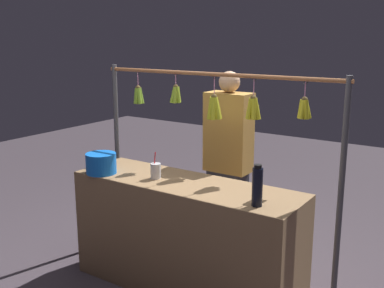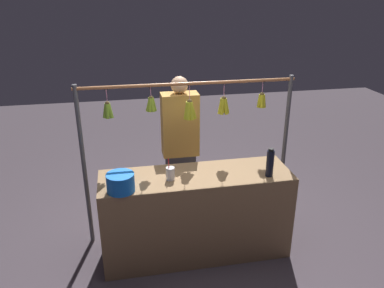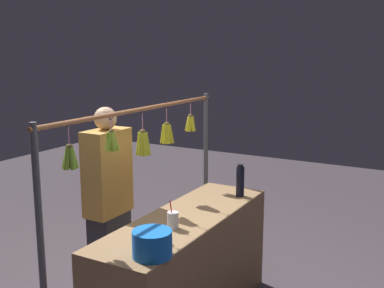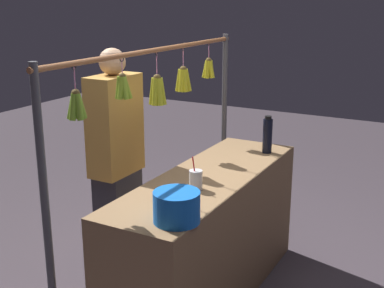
{
  "view_description": "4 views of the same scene",
  "coord_description": "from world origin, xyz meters",
  "px_view_note": "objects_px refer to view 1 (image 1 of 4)",
  "views": [
    {
      "loc": [
        -1.97,
        2.82,
        1.99
      ],
      "look_at": [
        -0.06,
        0.0,
        1.2
      ],
      "focal_mm": 43.88,
      "sensor_mm": 36.0,
      "label": 1
    },
    {
      "loc": [
        0.66,
        3.2,
        2.57
      ],
      "look_at": [
        0.04,
        0.0,
        1.22
      ],
      "focal_mm": 35.61,
      "sensor_mm": 36.0,
      "label": 2
    },
    {
      "loc": [
        2.96,
        1.73,
        2.14
      ],
      "look_at": [
        -0.1,
        0.0,
        1.44
      ],
      "focal_mm": 44.25,
      "sensor_mm": 36.0,
      "label": 3
    },
    {
      "loc": [
        2.84,
        1.43,
        2.03
      ],
      "look_at": [
        0.22,
        0.0,
        1.17
      ],
      "focal_mm": 47.9,
      "sensor_mm": 36.0,
      "label": 4
    }
  ],
  "objects_px": {
    "water_bottle": "(257,186)",
    "vendor_person": "(228,167)",
    "blue_bucket": "(101,163)",
    "drink_cup": "(156,171)"
  },
  "relations": [
    {
      "from": "water_bottle",
      "to": "vendor_person",
      "type": "relative_size",
      "value": 0.17
    },
    {
      "from": "water_bottle",
      "to": "blue_bucket",
      "type": "height_order",
      "value": "water_bottle"
    },
    {
      "from": "water_bottle",
      "to": "blue_bucket",
      "type": "bearing_deg",
      "value": 1.14
    },
    {
      "from": "blue_bucket",
      "to": "drink_cup",
      "type": "distance_m",
      "value": 0.48
    },
    {
      "from": "water_bottle",
      "to": "blue_bucket",
      "type": "relative_size",
      "value": 1.15
    },
    {
      "from": "blue_bucket",
      "to": "vendor_person",
      "type": "xyz_separation_m",
      "value": [
        -0.68,
        -0.9,
        -0.14
      ]
    },
    {
      "from": "water_bottle",
      "to": "drink_cup",
      "type": "bearing_deg",
      "value": -6.51
    },
    {
      "from": "drink_cup",
      "to": "blue_bucket",
      "type": "bearing_deg",
      "value": 16.32
    },
    {
      "from": "vendor_person",
      "to": "water_bottle",
      "type": "bearing_deg",
      "value": 129.48
    },
    {
      "from": "blue_bucket",
      "to": "drink_cup",
      "type": "xyz_separation_m",
      "value": [
        -0.46,
        -0.13,
        -0.02
      ]
    }
  ]
}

